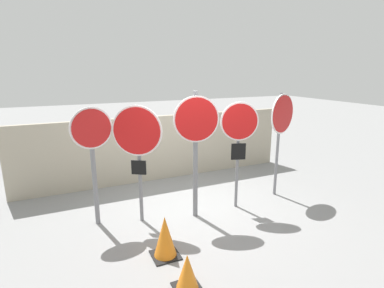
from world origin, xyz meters
name	(u,v)px	position (x,y,z in m)	size (l,w,h in m)	color
ground_plane	(191,209)	(0.00, 0.00, 0.00)	(40.00, 40.00, 0.00)	gray
fence_back	(160,148)	(0.00, 1.88, 0.79)	(6.72, 0.12, 1.59)	#A89E89
stop_sign_0	(92,144)	(-1.74, 0.12, 1.46)	(0.69, 0.18, 2.09)	slate
stop_sign_1	(138,139)	(-1.03, -0.10, 1.53)	(0.75, 0.47, 2.11)	slate
stop_sign_2	(196,134)	(-0.05, -0.33, 1.59)	(0.80, 0.21, 2.32)	slate
stop_sign_3	(239,132)	(0.85, -0.31, 1.54)	(0.70, 0.25, 2.10)	slate
stop_sign_4	(282,121)	(1.98, -0.14, 1.64)	(0.78, 0.31, 2.22)	slate
traffic_cone_0	(165,237)	(-0.97, -1.24, 0.31)	(0.40, 0.40, 0.63)	black
traffic_cone_1	(187,272)	(-0.95, -2.00, 0.24)	(0.34, 0.34, 0.48)	black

